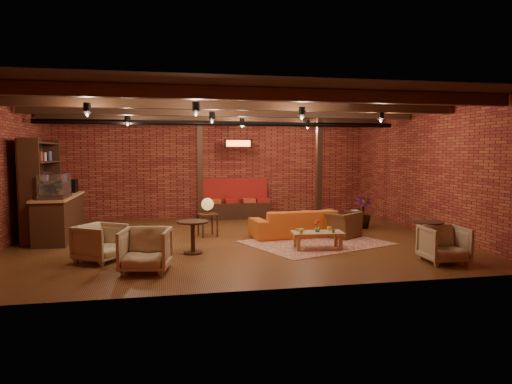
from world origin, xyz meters
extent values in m
plane|color=#3E1E0F|center=(0.00, 0.00, 0.00)|extent=(10.00, 10.00, 0.00)
cube|color=black|center=(0.00, 0.00, 3.20)|extent=(10.00, 8.00, 0.02)
cube|color=maroon|center=(0.00, 4.00, 1.60)|extent=(10.00, 0.02, 3.20)
cube|color=maroon|center=(0.00, -4.00, 1.60)|extent=(10.00, 0.02, 3.20)
cube|color=maroon|center=(-5.00, 0.00, 1.60)|extent=(0.02, 8.00, 3.20)
cube|color=maroon|center=(5.00, 0.00, 1.60)|extent=(0.02, 8.00, 3.20)
cylinder|color=black|center=(0.00, 1.60, 2.85)|extent=(9.60, 0.12, 0.12)
cube|color=black|center=(-0.60, 2.60, 1.60)|extent=(0.16, 0.16, 3.20)
cube|color=black|center=(2.80, 2.00, 1.60)|extent=(0.16, 0.16, 3.20)
imported|color=#337F33|center=(-4.00, 1.20, 1.22)|extent=(0.35, 0.39, 0.30)
cube|color=#FF5719|center=(0.60, 3.10, 2.35)|extent=(0.86, 0.06, 0.30)
cube|color=maroon|center=(1.80, -0.71, 0.01)|extent=(3.60, 3.20, 0.01)
imported|color=#C0581A|center=(1.62, 0.16, 0.34)|extent=(2.38, 1.12, 0.67)
cube|color=#A86F4E|center=(1.62, -1.37, 0.35)|extent=(1.14, 0.65, 0.05)
cube|color=#A86F4E|center=(1.15, -1.51, 0.16)|extent=(0.07, 0.07, 0.32)
cube|color=#A86F4E|center=(2.05, -1.60, 0.16)|extent=(0.07, 0.07, 0.32)
cube|color=#A86F4E|center=(1.19, -1.13, 0.16)|extent=(0.07, 0.07, 0.32)
cube|color=#A86F4E|center=(2.09, -1.22, 0.16)|extent=(0.07, 0.07, 0.32)
imported|color=yellow|center=(1.21, -1.46, 0.42)|extent=(0.12, 0.12, 0.09)
imported|color=#4C7D38|center=(1.91, -1.53, 0.42)|extent=(0.10, 0.10, 0.08)
imported|color=yellow|center=(1.94, -1.22, 0.42)|extent=(0.12, 0.12, 0.09)
imported|color=#4C7D38|center=(1.29, -1.16, 0.40)|extent=(0.21, 0.21, 0.05)
imported|color=#4C7D38|center=(1.62, -1.32, 0.43)|extent=(0.11, 0.11, 0.11)
sphere|color=red|center=(1.62, -1.32, 0.57)|extent=(0.10, 0.10, 0.10)
cube|color=black|center=(-0.57, 0.60, 0.54)|extent=(0.55, 0.55, 0.04)
cylinder|color=black|center=(-0.57, 0.60, 0.26)|extent=(0.04, 0.04, 0.52)
cylinder|color=olive|center=(-0.57, 0.60, 0.58)|extent=(0.15, 0.15, 0.02)
cylinder|color=olive|center=(-0.57, 0.60, 0.65)|extent=(0.04, 0.04, 0.22)
sphere|color=#C46C2E|center=(-0.57, 0.60, 0.80)|extent=(0.30, 0.30, 0.30)
cylinder|color=black|center=(-1.04, -1.27, 0.66)|extent=(0.65, 0.65, 0.04)
cylinder|color=black|center=(-1.04, -1.27, 0.33)|extent=(0.09, 0.09, 0.63)
cylinder|color=black|center=(-1.04, -1.27, 0.02)|extent=(0.39, 0.39, 0.04)
imported|color=beige|center=(-2.82, -1.61, 0.40)|extent=(1.03, 1.04, 0.79)
imported|color=beige|center=(-1.94, -2.54, 0.42)|extent=(0.94, 0.89, 0.84)
imported|color=brown|center=(2.56, -0.09, 0.43)|extent=(1.08, 1.16, 0.85)
cube|color=black|center=(3.37, 0.87, 0.48)|extent=(0.57, 0.57, 0.04)
cylinder|color=black|center=(3.37, 0.87, 0.23)|extent=(0.04, 0.04, 0.46)
imported|color=black|center=(3.37, 0.87, 0.51)|extent=(0.23, 0.27, 0.02)
cylinder|color=black|center=(3.56, -2.47, 0.69)|extent=(0.60, 0.60, 0.04)
cylinder|color=black|center=(3.56, -2.47, 0.35)|extent=(0.09, 0.09, 0.66)
cylinder|color=black|center=(3.56, -2.47, 0.02)|extent=(0.36, 0.36, 0.04)
imported|color=beige|center=(3.57, -2.98, 0.39)|extent=(0.80, 0.76, 0.77)
imported|color=#4C7F4C|center=(3.73, 1.02, 1.27)|extent=(1.48, 1.48, 2.54)
camera|label=1|loc=(-1.57, -10.61, 2.09)|focal=32.00mm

